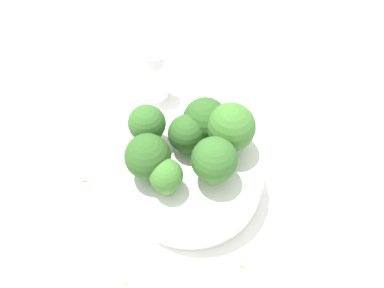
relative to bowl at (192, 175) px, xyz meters
The scene contains 15 objects.
ground_plane 0.03m from the bowl, ahead, with size 3.00×3.00×0.00m, color white.
bowl is the anchor object (origin of this frame).
broccoli_floret_0 0.06m from the bowl, 29.02° to the right, with size 0.04×0.04×0.05m.
broccoli_floret_1 0.07m from the bowl, behind, with size 0.05×0.05×0.06m.
broccoli_floret_2 0.08m from the bowl, 15.99° to the left, with size 0.04×0.04×0.06m.
broccoli_floret_3 0.08m from the bowl, 111.09° to the right, with size 0.05×0.05×0.06m.
broccoli_floret_4 0.08m from the bowl, 64.67° to the left, with size 0.05×0.05×0.06m.
broccoli_floret_5 0.07m from the bowl, 67.93° to the right, with size 0.05×0.05×0.06m.
broccoli_floret_6 0.07m from the bowl, 98.10° to the left, with size 0.04×0.04×0.04m.
pepper_shaker 0.17m from the bowl, 27.71° to the right, with size 0.04×0.04×0.08m.
almond_crumb_0 0.14m from the bowl, 103.39° to the left, with size 0.01×0.00×0.01m, color tan.
almond_crumb_1 0.12m from the bowl, 28.92° to the right, with size 0.01×0.00×0.01m, color tan.
almond_crumb_2 0.14m from the bowl, 40.34° to the left, with size 0.01×0.00×0.01m, color #AD7F4C.
almond_crumb_3 0.14m from the bowl, 22.50° to the right, with size 0.01×0.00×0.01m, color tan.
almond_crumb_4 0.12m from the bowl, 162.50° to the left, with size 0.01×0.00×0.01m, color olive.
Camera 1 is at (-0.17, 0.18, 0.40)m, focal length 35.00 mm.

